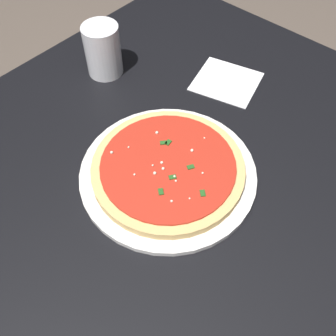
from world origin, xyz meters
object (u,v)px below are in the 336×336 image
at_px(serving_plate, 168,173).
at_px(cup_tall_drink, 103,50).
at_px(napkin_folded_right, 226,82).
at_px(pizza, 168,168).

bearing_deg(serving_plate, cup_tall_drink, -112.80).
height_order(serving_plate, napkin_folded_right, serving_plate).
bearing_deg(pizza, cup_tall_drink, -112.80).
xyz_separation_m(serving_plate, cup_tall_drink, (-0.12, -0.29, 0.05)).
distance_m(serving_plate, napkin_folded_right, 0.28).
height_order(cup_tall_drink, napkin_folded_right, cup_tall_drink).
relative_size(cup_tall_drink, napkin_folded_right, 0.84).
bearing_deg(cup_tall_drink, napkin_folded_right, 123.71).
distance_m(serving_plate, pizza, 0.01).
xyz_separation_m(serving_plate, pizza, (0.00, 0.00, 0.01)).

